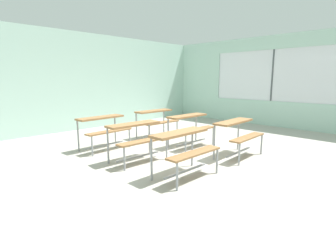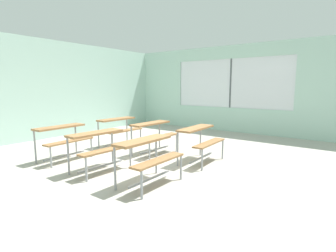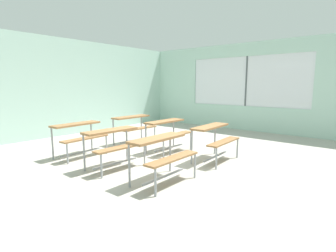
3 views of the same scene
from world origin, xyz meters
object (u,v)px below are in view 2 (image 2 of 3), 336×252
at_px(desk_bench_r0c1, 200,136).
at_px(desk_bench_r2c1, 119,125).
at_px(desk_bench_r0c0, 148,151).
at_px(desk_bench_r2c0, 63,135).
at_px(desk_bench_r1c1, 154,130).
at_px(desk_bench_r1c0, 99,142).

height_order(desk_bench_r0c1, desk_bench_r2c1, same).
height_order(desk_bench_r0c0, desk_bench_r0c1, same).
relative_size(desk_bench_r0c1, desk_bench_r2c0, 1.00).
bearing_deg(desk_bench_r0c0, desk_bench_r2c1, 56.11).
height_order(desk_bench_r0c0, desk_bench_r1c1, same).
height_order(desk_bench_r1c0, desk_bench_r2c0, same).
bearing_deg(desk_bench_r0c0, desk_bench_r0c1, -1.23).
distance_m(desk_bench_r0c0, desk_bench_r2c1, 2.99).
bearing_deg(desk_bench_r2c0, desk_bench_r1c1, -40.38).
relative_size(desk_bench_r0c1, desk_bench_r1c0, 1.00).
relative_size(desk_bench_r1c0, desk_bench_r2c0, 1.00).
relative_size(desk_bench_r2c0, desk_bench_r2c1, 1.01).
bearing_deg(desk_bench_r2c0, desk_bench_r1c0, -93.77).
bearing_deg(desk_bench_r2c0, desk_bench_r2c1, -1.29).
height_order(desk_bench_r0c1, desk_bench_r1c0, same).
height_order(desk_bench_r2c0, desk_bench_r2c1, same).
bearing_deg(desk_bench_r2c1, desk_bench_r0c1, -89.36).
bearing_deg(desk_bench_r1c0, desk_bench_r1c1, 2.88).
distance_m(desk_bench_r1c0, desk_bench_r2c0, 1.24).
xyz_separation_m(desk_bench_r0c0, desk_bench_r2c1, (1.67, 2.48, 0.00)).
height_order(desk_bench_r1c0, desk_bench_r2c1, same).
distance_m(desk_bench_r1c0, desk_bench_r1c1, 1.62).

